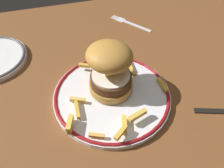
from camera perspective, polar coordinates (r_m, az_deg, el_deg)
name	(u,v)px	position (r cm, az deg, el deg)	size (l,w,h in cm)	color
ground_plane	(117,105)	(55.63, 1.19, -5.09)	(116.83, 91.87, 4.00)	brown
dinner_plate	(112,95)	(53.80, 0.00, -2.73)	(26.27, 26.27, 1.60)	silver
burger	(110,67)	(50.65, -0.46, 3.97)	(13.79, 13.65, 11.38)	#B98135
fries_pile	(109,105)	(50.20, -0.65, -4.95)	(23.54, 22.59, 1.94)	gold
fork	(130,23)	(77.35, 4.22, 14.33)	(10.13, 12.06, 0.36)	silver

